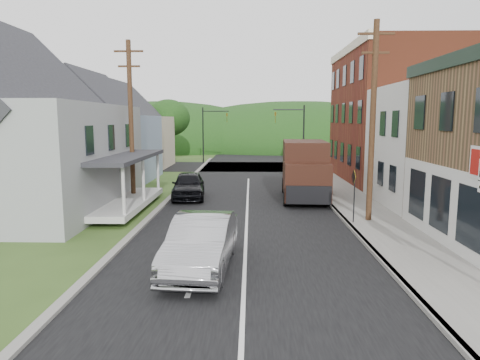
# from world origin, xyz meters

# --- Properties ---
(ground) EXTENTS (120.00, 120.00, 0.00)m
(ground) POSITION_xyz_m (0.00, 0.00, 0.00)
(ground) COLOR #2D4719
(ground) RESTS_ON ground
(road) EXTENTS (9.00, 90.00, 0.02)m
(road) POSITION_xyz_m (0.00, 10.00, 0.00)
(road) COLOR black
(road) RESTS_ON ground
(cross_road) EXTENTS (60.00, 9.00, 0.02)m
(cross_road) POSITION_xyz_m (0.00, 27.00, 0.00)
(cross_road) COLOR black
(cross_road) RESTS_ON ground
(sidewalk_right) EXTENTS (2.80, 55.00, 0.15)m
(sidewalk_right) POSITION_xyz_m (5.90, 8.00, 0.07)
(sidewalk_right) COLOR slate
(sidewalk_right) RESTS_ON ground
(curb_right) EXTENTS (0.20, 55.00, 0.15)m
(curb_right) POSITION_xyz_m (4.55, 8.00, 0.07)
(curb_right) COLOR slate
(curb_right) RESTS_ON ground
(curb_left) EXTENTS (0.30, 55.00, 0.12)m
(curb_left) POSITION_xyz_m (-4.65, 8.00, 0.06)
(curb_left) COLOR slate
(curb_left) RESTS_ON ground
(storefront_white) EXTENTS (8.00, 7.00, 6.50)m
(storefront_white) POSITION_xyz_m (11.30, 7.50, 3.25)
(storefront_white) COLOR silver
(storefront_white) RESTS_ON ground
(storefront_red) EXTENTS (8.00, 12.00, 10.00)m
(storefront_red) POSITION_xyz_m (11.30, 17.00, 5.00)
(storefront_red) COLOR maroon
(storefront_red) RESTS_ON ground
(house_gray) EXTENTS (10.20, 12.24, 8.35)m
(house_gray) POSITION_xyz_m (-12.00, 6.00, 4.23)
(house_gray) COLOR gray
(house_gray) RESTS_ON ground
(house_blue) EXTENTS (7.14, 8.16, 7.28)m
(house_blue) POSITION_xyz_m (-11.00, 17.00, 3.69)
(house_blue) COLOR #8A9BBD
(house_blue) RESTS_ON ground
(house_cream) EXTENTS (7.14, 8.16, 7.28)m
(house_cream) POSITION_xyz_m (-11.50, 26.00, 3.69)
(house_cream) COLOR beige
(house_cream) RESTS_ON ground
(utility_pole_right) EXTENTS (1.60, 0.26, 9.00)m
(utility_pole_right) POSITION_xyz_m (5.60, 3.50, 4.66)
(utility_pole_right) COLOR #472D19
(utility_pole_right) RESTS_ON ground
(utility_pole_left) EXTENTS (1.60, 0.26, 9.00)m
(utility_pole_left) POSITION_xyz_m (-6.50, 8.00, 4.66)
(utility_pole_left) COLOR #472D19
(utility_pole_left) RESTS_ON ground
(traffic_signal_right) EXTENTS (2.87, 0.20, 6.00)m
(traffic_signal_right) POSITION_xyz_m (4.30, 23.50, 3.76)
(traffic_signal_right) COLOR black
(traffic_signal_right) RESTS_ON ground
(traffic_signal_left) EXTENTS (2.87, 0.20, 6.00)m
(traffic_signal_left) POSITION_xyz_m (-4.30, 30.50, 3.76)
(traffic_signal_left) COLOR black
(traffic_signal_left) RESTS_ON ground
(tree_left_c) EXTENTS (5.80, 5.80, 8.41)m
(tree_left_c) POSITION_xyz_m (-19.00, 20.00, 5.94)
(tree_left_c) COLOR #382616
(tree_left_c) RESTS_ON ground
(tree_left_d) EXTENTS (4.80, 4.80, 6.94)m
(tree_left_d) POSITION_xyz_m (-9.00, 32.00, 4.88)
(tree_left_d) COLOR #382616
(tree_left_d) RESTS_ON ground
(forested_ridge) EXTENTS (90.00, 30.00, 16.00)m
(forested_ridge) POSITION_xyz_m (0.00, 55.00, 0.00)
(forested_ridge) COLOR black
(forested_ridge) RESTS_ON ground
(silver_sedan) EXTENTS (2.11, 5.23, 1.69)m
(silver_sedan) POSITION_xyz_m (-1.37, -2.80, 0.84)
(silver_sedan) COLOR #A9A9AE
(silver_sedan) RESTS_ON ground
(dark_sedan) EXTENTS (2.31, 4.81, 1.58)m
(dark_sedan) POSITION_xyz_m (-3.56, 9.46, 0.79)
(dark_sedan) COLOR black
(dark_sedan) RESTS_ON ground
(delivery_van) EXTENTS (2.84, 6.28, 3.44)m
(delivery_van) POSITION_xyz_m (3.38, 9.34, 1.74)
(delivery_van) COLOR black
(delivery_van) RESTS_ON ground
(warning_sign) EXTENTS (0.10, 0.66, 2.39)m
(warning_sign) POSITION_xyz_m (4.78, 3.03, 1.68)
(warning_sign) COLOR black
(warning_sign) RESTS_ON sidewalk_right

